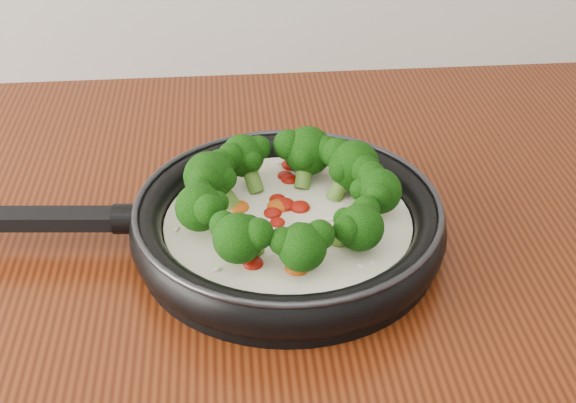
{
  "coord_description": "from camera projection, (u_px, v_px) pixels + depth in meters",
  "views": [
    {
      "loc": [
        -0.18,
        0.52,
        1.34
      ],
      "look_at": [
        -0.13,
        1.1,
        0.95
      ],
      "focal_mm": 48.21,
      "sensor_mm": 36.0,
      "label": 1
    }
  ],
  "objects": [
    {
      "name": "skillet",
      "position": [
        285.0,
        217.0,
        0.71
      ],
      "size": [
        0.46,
        0.31,
        0.08
      ],
      "color": "black",
      "rests_on": "counter"
    }
  ]
}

